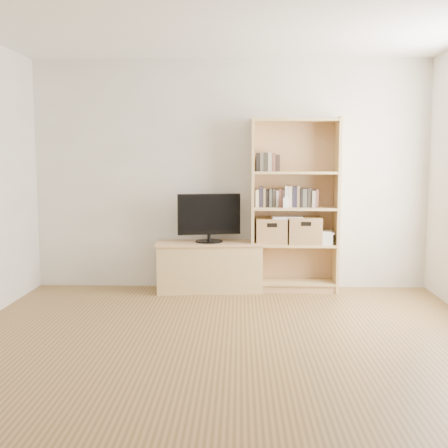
{
  "coord_description": "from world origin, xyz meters",
  "views": [
    {
      "loc": [
        0.1,
        -3.95,
        1.48
      ],
      "look_at": [
        -0.06,
        1.9,
        0.81
      ],
      "focal_mm": 45.0,
      "sensor_mm": 36.0,
      "label": 1
    }
  ],
  "objects_px": {
    "television": "(209,218)",
    "basket_left": "(271,231)",
    "baby_monitor": "(286,203)",
    "tv_stand": "(209,267)",
    "basket_right": "(305,230)",
    "bookshelf": "(295,205)",
    "laptop": "(287,217)"
  },
  "relations": [
    {
      "from": "tv_stand",
      "to": "basket_right",
      "type": "bearing_deg",
      "value": -3.53
    },
    {
      "from": "tv_stand",
      "to": "basket_left",
      "type": "distance_m",
      "value": 0.81
    },
    {
      "from": "television",
      "to": "bookshelf",
      "type": "bearing_deg",
      "value": -9.08
    },
    {
      "from": "tv_stand",
      "to": "baby_monitor",
      "type": "relative_size",
      "value": 10.55
    },
    {
      "from": "baby_monitor",
      "to": "basket_left",
      "type": "distance_m",
      "value": 0.37
    },
    {
      "from": "television",
      "to": "laptop",
      "type": "relative_size",
      "value": 2.11
    },
    {
      "from": "laptop",
      "to": "television",
      "type": "bearing_deg",
      "value": -177.63
    },
    {
      "from": "bookshelf",
      "to": "basket_left",
      "type": "relative_size",
      "value": 5.66
    },
    {
      "from": "bookshelf",
      "to": "basket_right",
      "type": "xyz_separation_m",
      "value": [
        0.12,
        -0.01,
        -0.28
      ]
    },
    {
      "from": "tv_stand",
      "to": "laptop",
      "type": "distance_m",
      "value": 1.04
    },
    {
      "from": "television",
      "to": "baby_monitor",
      "type": "bearing_deg",
      "value": -15.9
    },
    {
      "from": "television",
      "to": "basket_left",
      "type": "distance_m",
      "value": 0.72
    },
    {
      "from": "tv_stand",
      "to": "basket_right",
      "type": "height_order",
      "value": "basket_right"
    },
    {
      "from": "laptop",
      "to": "basket_left",
      "type": "bearing_deg",
      "value": 177.75
    },
    {
      "from": "basket_right",
      "to": "basket_left",
      "type": "bearing_deg",
      "value": -179.06
    },
    {
      "from": "bookshelf",
      "to": "baby_monitor",
      "type": "height_order",
      "value": "bookshelf"
    },
    {
      "from": "bookshelf",
      "to": "laptop",
      "type": "relative_size",
      "value": 5.8
    },
    {
      "from": "tv_stand",
      "to": "basket_right",
      "type": "relative_size",
      "value": 3.2
    },
    {
      "from": "bookshelf",
      "to": "baby_monitor",
      "type": "bearing_deg",
      "value": -135.0
    },
    {
      "from": "television",
      "to": "baby_monitor",
      "type": "xyz_separation_m",
      "value": [
        0.85,
        -0.06,
        0.17
      ]
    },
    {
      "from": "baby_monitor",
      "to": "laptop",
      "type": "distance_m",
      "value": 0.2
    },
    {
      "from": "bookshelf",
      "to": "basket_right",
      "type": "height_order",
      "value": "bookshelf"
    },
    {
      "from": "tv_stand",
      "to": "laptop",
      "type": "xyz_separation_m",
      "value": [
        0.88,
        0.04,
        0.57
      ]
    },
    {
      "from": "baby_monitor",
      "to": "basket_right",
      "type": "xyz_separation_m",
      "value": [
        0.23,
        0.1,
        -0.32
      ]
    },
    {
      "from": "bookshelf",
      "to": "basket_right",
      "type": "bearing_deg",
      "value": -2.6
    },
    {
      "from": "baby_monitor",
      "to": "basket_right",
      "type": "distance_m",
      "value": 0.4
    },
    {
      "from": "bookshelf",
      "to": "basket_left",
      "type": "height_order",
      "value": "bookshelf"
    },
    {
      "from": "tv_stand",
      "to": "baby_monitor",
      "type": "xyz_separation_m",
      "value": [
        0.85,
        -0.06,
        0.74
      ]
    },
    {
      "from": "basket_right",
      "to": "laptop",
      "type": "distance_m",
      "value": 0.25
    },
    {
      "from": "bookshelf",
      "to": "baby_monitor",
      "type": "xyz_separation_m",
      "value": [
        -0.11,
        -0.11,
        0.03
      ]
    },
    {
      "from": "tv_stand",
      "to": "baby_monitor",
      "type": "height_order",
      "value": "baby_monitor"
    },
    {
      "from": "basket_left",
      "to": "television",
      "type": "bearing_deg",
      "value": -177.48
    }
  ]
}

